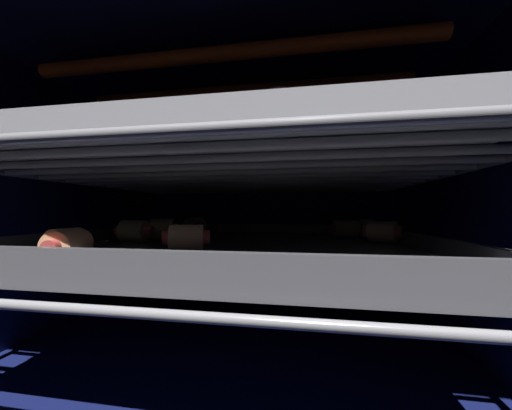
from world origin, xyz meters
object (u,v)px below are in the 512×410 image
pig_in_blanket_lower_1 (134,231)px  pig_in_blanket_upper_3 (218,160)px  pig_in_blanket_lower_0 (66,240)px  pig_in_blanket_upper_4 (387,128)px  pig_in_blanket_lower_5 (187,238)px  oven_rack_lower (241,254)px  pig_in_blanket_lower_7 (68,244)px  pig_in_blanket_upper_2 (320,154)px  pig_in_blanket_upper_6 (266,160)px  pig_in_blanket_lower_4 (382,232)px  baking_tray_upper (242,171)px  baking_tray_lower (241,246)px  pig_in_blanket_lower_6 (162,229)px  pig_in_blanket_upper_5 (350,167)px  oven_rack_upper (242,178)px  pig_in_blanket_lower_2 (346,229)px  heating_element (242,91)px  pig_in_blanket_upper_1 (297,137)px  pig_in_blanket_lower_3 (367,228)px  pig_in_blanket_lower_8 (194,226)px  pig_in_blanket_upper_0 (278,114)px

pig_in_blanket_lower_1 → pig_in_blanket_upper_3: (11.88, 1.07, 9.81)cm
pig_in_blanket_lower_1 → pig_in_blanket_lower_0: bearing=-97.6°
pig_in_blanket_upper_4 → pig_in_blanket_lower_5: bearing=173.0°
oven_rack_lower → pig_in_blanket_lower_7: bearing=-127.9°
pig_in_blanket_upper_2 → pig_in_blanket_upper_6: pig_in_blanket_upper_2 is taller
pig_in_blanket_lower_4 → baking_tray_upper: (-18.67, -3.63, 8.19)cm
baking_tray_lower → pig_in_blanket_lower_6: size_ratio=8.92×
oven_rack_lower → pig_in_blanket_upper_3: pig_in_blanket_upper_3 is taller
pig_in_blanket_upper_5 → pig_in_blanket_upper_6: pig_in_blanket_upper_6 is taller
pig_in_blanket_upper_2 → baking_tray_upper: bearing=-176.0°
oven_rack_upper → pig_in_blanket_lower_2: bearing=38.6°
heating_element → pig_in_blanket_lower_4: bearing=11.0°
pig_in_blanket_upper_1 → pig_in_blanket_lower_7: bearing=-162.9°
pig_in_blanket_lower_3 → pig_in_blanket_lower_5: size_ratio=0.92×
pig_in_blanket_lower_2 → pig_in_blanket_upper_6: pig_in_blanket_upper_6 is taller
pig_in_blanket_lower_3 → pig_in_blanket_upper_6: (-15.89, -11.49, 10.09)cm
pig_in_blanket_lower_0 → pig_in_blanket_lower_5: size_ratio=0.98×
pig_in_blanket_lower_1 → pig_in_blanket_lower_7: size_ratio=0.96×
oven_rack_upper → pig_in_blanket_upper_1: size_ratio=10.49×
oven_rack_lower → pig_in_blanket_upper_4: bearing=-34.6°
pig_in_blanket_upper_5 → pig_in_blanket_upper_1: bearing=-111.9°
pig_in_blanket_lower_6 → oven_rack_upper: 15.70cm
pig_in_blanket_lower_1 → pig_in_blanket_lower_3: 37.23cm
pig_in_blanket_lower_1 → pig_in_blanket_upper_3: 15.45cm
baking_tray_upper → pig_in_blanket_upper_5: size_ratio=6.97×
baking_tray_upper → heating_element: bearing=0.0°
pig_in_blanket_lower_7 → pig_in_blanket_upper_4: (27.79, 4.78, 10.27)cm
baking_tray_lower → pig_in_blanket_upper_5: (15.47, 9.79, 11.82)cm
oven_rack_lower → pig_in_blanket_lower_8: bearing=131.2°
pig_in_blanket_lower_2 → pig_in_blanket_lower_4: pig_in_blanket_lower_4 is taller
pig_in_blanket_upper_3 → pig_in_blanket_lower_0: bearing=-139.6°
baking_tray_lower → pig_in_blanket_lower_5: 9.52cm
oven_rack_upper → pig_in_blanket_lower_6: bearing=164.1°
pig_in_blanket_lower_3 → pig_in_blanket_lower_7: pig_in_blanket_lower_3 is taller
pig_in_blanket_lower_3 → pig_in_blanket_lower_6: 33.93cm
oven_rack_upper → pig_in_blanket_upper_3: pig_in_blanket_upper_3 is taller
heating_element → pig_in_blanket_upper_3: 9.83cm
pig_in_blanket_upper_2 → pig_in_blanket_upper_5: bearing=60.7°
pig_in_blanket_lower_0 → pig_in_blanket_upper_3: 20.12cm
pig_in_blanket_lower_5 → pig_in_blanket_upper_3: 13.17cm
pig_in_blanket_lower_3 → pig_in_blanket_upper_0: (-12.24, -30.23, 10.18)cm
pig_in_blanket_lower_3 → oven_rack_upper: bearing=-142.5°
pig_in_blanket_upper_4 → oven_rack_upper: bearing=145.4°
heating_element → pig_in_blanket_upper_2: size_ratio=8.15×
pig_in_blanket_lower_2 → pig_in_blanket_upper_1: bearing=-108.7°
pig_in_blanket_lower_3 → heating_element: bearing=-142.5°
pig_in_blanket_upper_0 → pig_in_blanket_upper_1: (1.18, 6.36, -0.15)cm
baking_tray_lower → pig_in_blanket_upper_6: (2.88, 2.91, 12.02)cm
pig_in_blanket_lower_2 → pig_in_blanket_upper_0: 30.79cm
pig_in_blanket_lower_0 → pig_in_blanket_upper_5: size_ratio=0.81×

